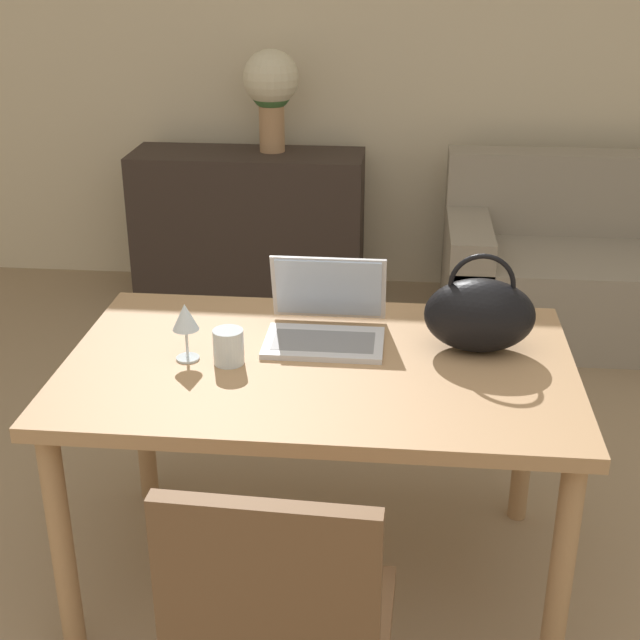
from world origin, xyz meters
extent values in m
cube|color=beige|center=(0.00, 3.39, 1.35)|extent=(10.00, 0.06, 2.70)
cube|color=#A87F56|center=(-0.14, 0.84, 0.71)|extent=(1.38, 0.86, 0.04)
cylinder|color=#A87F56|center=(-0.77, 0.46, 0.35)|extent=(0.06, 0.06, 0.69)
cylinder|color=#A87F56|center=(0.49, 0.46, 0.35)|extent=(0.06, 0.06, 0.69)
cylinder|color=#A87F56|center=(-0.77, 1.21, 0.35)|extent=(0.06, 0.06, 0.69)
cylinder|color=#A87F56|center=(0.49, 1.21, 0.35)|extent=(0.06, 0.06, 0.69)
cube|color=brown|center=(-0.14, 0.14, 0.42)|extent=(0.46, 0.46, 0.05)
cube|color=brown|center=(-0.15, -0.06, 0.67)|extent=(0.42, 0.06, 0.45)
cube|color=gray|center=(1.12, 2.76, 0.21)|extent=(1.68, 0.80, 0.42)
cube|color=gray|center=(1.12, 3.06, 0.62)|extent=(1.68, 0.20, 0.40)
cube|color=gray|center=(0.38, 2.76, 0.28)|extent=(0.20, 0.80, 0.56)
cube|color=#332823|center=(-0.73, 3.04, 0.39)|extent=(1.17, 0.40, 0.78)
cube|color=silver|center=(-0.14, 0.93, 0.74)|extent=(0.33, 0.22, 0.02)
cube|color=gray|center=(-0.14, 0.93, 0.75)|extent=(0.28, 0.14, 0.00)
cube|color=silver|center=(-0.14, 1.08, 0.85)|extent=(0.33, 0.07, 0.21)
cube|color=silver|center=(-0.14, 1.07, 0.85)|extent=(0.31, 0.07, 0.19)
cylinder|color=silver|center=(-0.38, 0.80, 0.78)|extent=(0.08, 0.08, 0.10)
cylinder|color=silver|center=(-0.50, 0.81, 0.74)|extent=(0.06, 0.06, 0.01)
cylinder|color=silver|center=(-0.50, 0.81, 0.78)|extent=(0.01, 0.01, 0.08)
cone|color=silver|center=(-0.50, 0.81, 0.86)|extent=(0.07, 0.07, 0.07)
ellipsoid|color=black|center=(0.29, 0.95, 0.84)|extent=(0.30, 0.17, 0.21)
torus|color=black|center=(0.29, 0.95, 0.93)|extent=(0.18, 0.01, 0.18)
cylinder|color=tan|center=(-0.60, 3.09, 0.91)|extent=(0.13, 0.13, 0.26)
sphere|color=#3D6B38|center=(-0.60, 3.09, 1.09)|extent=(0.21, 0.21, 0.21)
sphere|color=beige|center=(-0.60, 3.09, 1.14)|extent=(0.28, 0.28, 0.28)
camera|label=1|loc=(0.07, -1.32, 1.80)|focal=50.00mm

